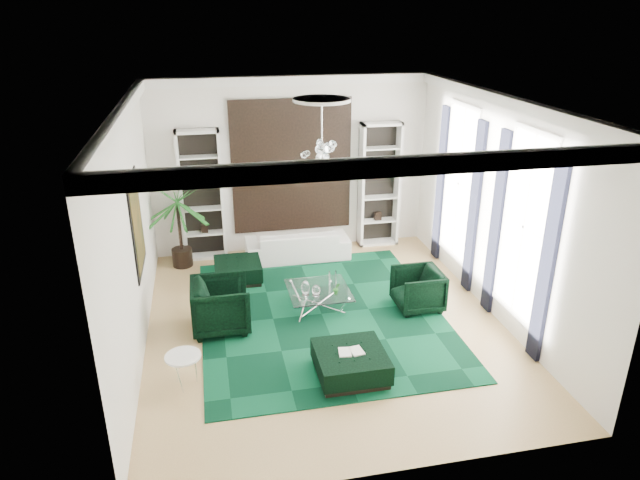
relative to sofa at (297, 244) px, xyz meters
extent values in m
cube|color=tan|center=(0.00, -2.85, -0.33)|extent=(6.00, 7.00, 0.02)
cube|color=white|center=(0.00, -2.85, 3.49)|extent=(6.00, 7.00, 0.02)
cube|color=white|center=(0.00, 0.66, 1.58)|extent=(6.00, 0.02, 3.80)
cube|color=white|center=(0.00, -6.36, 1.58)|extent=(6.00, 0.02, 3.80)
cube|color=white|center=(-3.01, -2.85, 1.58)|extent=(0.02, 7.00, 3.80)
cube|color=white|center=(3.01, -2.85, 1.58)|extent=(0.02, 7.00, 3.80)
cylinder|color=white|center=(0.00, -2.55, 3.45)|extent=(0.90, 0.90, 0.05)
cube|color=black|center=(0.00, 0.61, 1.58)|extent=(2.50, 0.06, 2.80)
cube|color=black|center=(-2.97, -2.25, 1.53)|extent=(0.04, 1.30, 1.60)
cube|color=white|center=(2.99, -3.75, 1.58)|extent=(0.03, 1.10, 2.90)
cube|color=black|center=(2.96, -4.53, 1.33)|extent=(0.07, 0.30, 3.25)
cube|color=black|center=(2.96, -2.97, 1.33)|extent=(0.07, 0.30, 3.25)
cube|color=white|center=(2.99, -1.35, 1.58)|extent=(0.03, 1.10, 2.90)
cube|color=black|center=(2.96, -2.13, 1.33)|extent=(0.07, 0.30, 3.25)
cube|color=black|center=(2.96, -0.57, 1.33)|extent=(0.07, 0.30, 3.25)
cube|color=black|center=(0.00, -2.55, -0.31)|extent=(4.20, 5.00, 0.02)
imported|color=white|center=(0.00, 0.00, 0.00)|extent=(2.21, 0.86, 0.65)
imported|color=black|center=(-1.75, -2.65, 0.12)|extent=(0.97, 0.94, 0.88)
imported|color=black|center=(1.75, -2.65, 0.05)|extent=(0.83, 0.80, 0.75)
cube|color=black|center=(-1.35, -0.85, -0.12)|extent=(0.91, 0.91, 0.40)
cube|color=black|center=(0.05, -4.40, -0.12)|extent=(1.02, 1.02, 0.41)
cube|color=white|center=(0.05, -4.40, 0.10)|extent=(0.37, 0.25, 0.03)
cylinder|color=white|center=(-2.35, -4.15, -0.08)|extent=(0.51, 0.51, 0.50)
imported|color=#1E651F|center=(0.27, -2.53, 0.16)|extent=(0.12, 0.10, 0.22)
camera|label=1|loc=(-1.83, -11.26, 4.77)|focal=32.00mm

